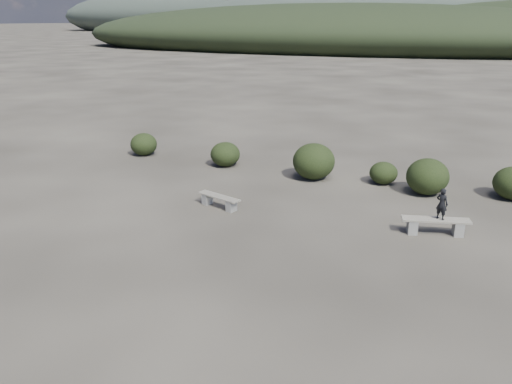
% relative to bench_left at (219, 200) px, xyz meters
% --- Properties ---
extents(ground, '(1200.00, 1200.00, 0.00)m').
position_rel_bench_left_xyz_m(ground, '(2.27, -4.52, -0.24)').
color(ground, '#292520').
rests_on(ground, ground).
extents(bench_left, '(1.62, 0.73, 0.40)m').
position_rel_bench_left_xyz_m(bench_left, '(0.00, 0.00, 0.00)').
color(bench_left, slate).
rests_on(bench_left, ground).
extents(bench_right, '(1.90, 0.91, 0.47)m').
position_rel_bench_left_xyz_m(bench_right, '(6.55, 0.62, 0.04)').
color(bench_right, slate).
rests_on(bench_right, ground).
extents(seated_person, '(0.38, 0.32, 0.90)m').
position_rel_bench_left_xyz_m(seated_person, '(6.64, 0.65, 0.68)').
color(seated_person, black).
rests_on(seated_person, bench_right).
extents(shrub_a, '(1.22, 1.22, 1.00)m').
position_rel_bench_left_xyz_m(shrub_a, '(-2.04, 4.37, 0.26)').
color(shrub_a, black).
rests_on(shrub_a, ground).
extents(shrub_b, '(1.59, 1.59, 1.36)m').
position_rel_bench_left_xyz_m(shrub_b, '(1.81, 4.20, 0.44)').
color(shrub_b, black).
rests_on(shrub_b, ground).
extents(shrub_c, '(1.02, 1.02, 0.82)m').
position_rel_bench_left_xyz_m(shrub_c, '(4.34, 4.66, 0.17)').
color(shrub_c, black).
rests_on(shrub_c, ground).
extents(shrub_d, '(1.44, 1.44, 1.26)m').
position_rel_bench_left_xyz_m(shrub_d, '(5.93, 4.11, 0.39)').
color(shrub_d, black).
rests_on(shrub_d, ground).
extents(shrub_f, '(1.17, 1.17, 0.99)m').
position_rel_bench_left_xyz_m(shrub_f, '(-6.15, 4.44, 0.25)').
color(shrub_f, black).
rests_on(shrub_f, ground).
extents(mountain_ridges, '(500.00, 400.00, 56.00)m').
position_rel_bench_left_xyz_m(mountain_ridges, '(-5.22, 334.54, 10.60)').
color(mountain_ridges, black).
rests_on(mountain_ridges, ground).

